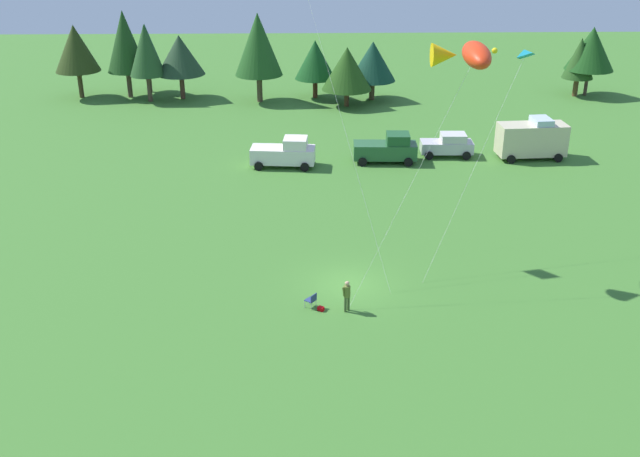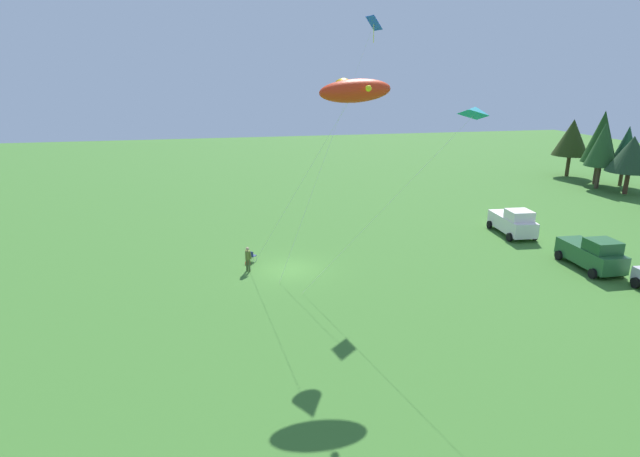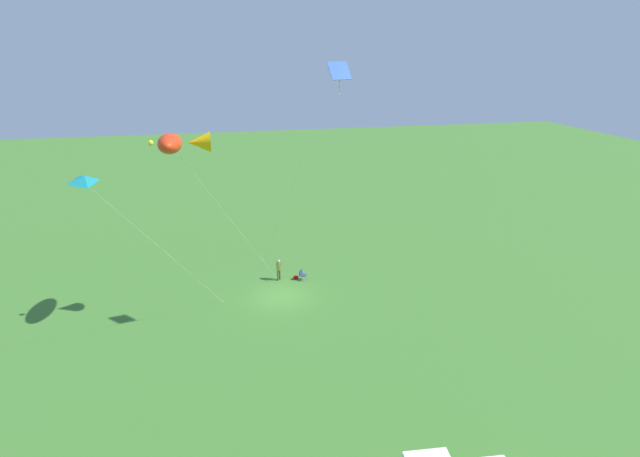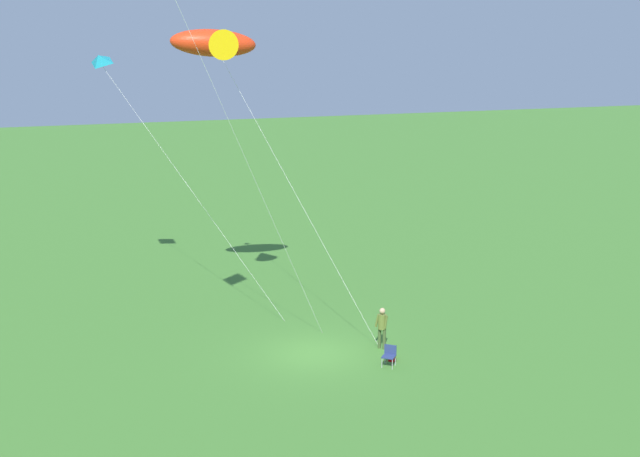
{
  "view_description": "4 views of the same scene",
  "coord_description": "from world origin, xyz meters",
  "views": [
    {
      "loc": [
        -2.49,
        -36.37,
        19.91
      ],
      "look_at": [
        -1.58,
        0.34,
        3.28
      ],
      "focal_mm": 42.0,
      "sensor_mm": 36.0,
      "label": 1
    },
    {
      "loc": [
        31.94,
        -4.8,
        12.79
      ],
      "look_at": [
        -0.15,
        2.19,
        2.78
      ],
      "focal_mm": 28.0,
      "sensor_mm": 36.0,
      "label": 2
    },
    {
      "loc": [
        4.35,
        33.0,
        17.33
      ],
      "look_at": [
        -2.41,
        2.57,
        6.09
      ],
      "focal_mm": 28.0,
      "sensor_mm": 36.0,
      "label": 3
    },
    {
      "loc": [
        -32.3,
        9.64,
        13.43
      ],
      "look_at": [
        -1.27,
        0.13,
        5.51
      ],
      "focal_mm": 50.0,
      "sensor_mm": 36.0,
      "label": 4
    }
  ],
  "objects": [
    {
      "name": "kite_large_fish",
      "position": [
        6.21,
        2.54,
        12.1
      ],
      "size": [
        8.04,
        7.24,
        12.81
      ],
      "color": "red",
      "rests_on": "ground"
    },
    {
      "name": "folding_chair",
      "position": [
        -2.08,
        -2.45,
        0.49
      ],
      "size": [
        0.67,
        0.67,
        0.82
      ],
      "rotation": [
        0.0,
        0.0,
        2.48
      ],
      "color": "navy",
      "rests_on": "ground"
    },
    {
      "name": "ground_plane",
      "position": [
        0.0,
        0.0,
        0.0
      ],
      "size": [
        160.0,
        160.0,
        0.0
      ],
      "primitive_type": "plane",
      "color": "#3D722B"
    },
    {
      "name": "backpack_on_grass",
      "position": [
        -1.61,
        -2.76,
        0.11
      ],
      "size": [
        0.39,
        0.37,
        0.22
      ],
      "primitive_type": "cube",
      "rotation": [
        0.0,
        0.0,
        2.48
      ],
      "color": "red",
      "rests_on": "ground"
    },
    {
      "name": "kite_delta_teal",
      "position": [
        10.45,
        7.18,
        11.24
      ],
      "size": [
        7.07,
        7.76,
        11.63
      ],
      "color": "teal",
      "rests_on": "ground"
    },
    {
      "name": "kite_diamond_blue",
      "position": [
        -2.44,
        6.21,
        15.72
      ],
      "size": [
        5.46,
        7.97,
        16.71
      ],
      "color": "blue",
      "rests_on": "ground"
    },
    {
      "name": "person_kite_flyer",
      "position": [
        -0.27,
        -2.83,
        1.02
      ],
      "size": [
        0.52,
        0.52,
        1.74
      ],
      "rotation": [
        0.0,
        0.0,
        2.29
      ],
      "color": "#3C5128",
      "rests_on": "ground"
    }
  ]
}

